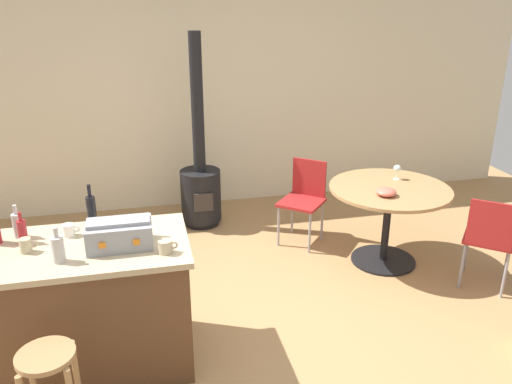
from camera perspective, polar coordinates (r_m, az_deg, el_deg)
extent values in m
plane|color=#A37A4C|center=(4.02, -0.16, -15.71)|extent=(8.80, 8.80, 0.00)
cube|color=beige|center=(6.10, -6.19, 10.91)|extent=(8.00, 0.10, 2.70)
cube|color=brown|center=(3.72, -19.20, -12.33)|extent=(1.45, 0.72, 0.87)
cube|color=tan|center=(3.50, -20.08, -6.06)|extent=(1.51, 0.78, 0.04)
cylinder|color=#A37A4C|center=(3.35, -19.16, -19.41)|extent=(0.04, 0.04, 0.59)
cylinder|color=#A37A4C|center=(3.09, -22.31, -16.46)|extent=(0.31, 0.31, 0.03)
cylinder|color=black|center=(5.16, 13.89, -7.32)|extent=(0.61, 0.61, 0.02)
cylinder|color=black|center=(5.00, 14.24, -3.74)|extent=(0.07, 0.07, 0.73)
cylinder|color=#A37A4C|center=(4.86, 14.63, 0.35)|extent=(1.11, 1.11, 0.03)
cube|color=maroon|center=(4.88, 24.44, -4.67)|extent=(0.56, 0.56, 0.03)
cube|color=maroon|center=(4.63, 24.62, -3.35)|extent=(0.29, 0.25, 0.40)
cylinder|color=gray|center=(4.83, 21.86, -7.60)|extent=(0.02, 0.02, 0.43)
cylinder|color=gray|center=(4.83, 25.88, -8.28)|extent=(0.02, 0.02, 0.43)
cylinder|color=gray|center=(5.13, 26.09, -6.57)|extent=(0.02, 0.02, 0.43)
cylinder|color=gray|center=(5.13, 22.32, -5.93)|extent=(0.02, 0.02, 0.43)
cube|color=maroon|center=(5.21, 5.04, -1.16)|extent=(0.56, 0.56, 0.03)
cube|color=maroon|center=(5.30, 5.91, 1.53)|extent=(0.29, 0.25, 0.40)
cylinder|color=gray|center=(5.39, 7.34, -3.14)|extent=(0.02, 0.02, 0.43)
cylinder|color=gray|center=(5.50, 4.03, -2.49)|extent=(0.02, 0.02, 0.43)
cylinder|color=gray|center=(5.22, 2.51, -3.81)|extent=(0.02, 0.02, 0.43)
cylinder|color=gray|center=(5.10, 5.97, -4.53)|extent=(0.02, 0.02, 0.43)
cylinder|color=black|center=(5.82, -6.01, -3.21)|extent=(0.37, 0.37, 0.06)
cylinder|color=black|center=(5.70, -6.13, -0.33)|extent=(0.44, 0.44, 0.57)
cube|color=#2D2826|center=(5.50, -5.84, -1.14)|extent=(0.20, 0.02, 0.20)
cylinder|color=black|center=(5.42, -6.54, 9.66)|extent=(0.13, 0.13, 1.45)
cube|color=gray|center=(3.37, -14.87, -4.60)|extent=(0.40, 0.25, 0.16)
cube|color=gray|center=(3.33, -15.02, -3.17)|extent=(0.38, 0.15, 0.02)
cube|color=orange|center=(3.26, -16.69, -5.70)|extent=(0.04, 0.01, 0.04)
cube|color=orange|center=(3.25, -13.12, -5.43)|extent=(0.04, 0.01, 0.04)
cylinder|color=#B7B2AD|center=(3.29, -21.08, -5.97)|extent=(0.08, 0.08, 0.16)
cylinder|color=#B7B2AD|center=(3.24, -21.33, -4.21)|extent=(0.03, 0.03, 0.06)
cylinder|color=#B7B2AD|center=(3.72, -24.90, -3.40)|extent=(0.06, 0.06, 0.16)
cylinder|color=#B7B2AD|center=(3.68, -25.17, -1.79)|extent=(0.02, 0.02, 0.06)
cylinder|color=maroon|center=(3.63, -24.47, -4.03)|extent=(0.06, 0.06, 0.15)
cylinder|color=maroon|center=(3.59, -24.72, -2.49)|extent=(0.02, 0.02, 0.06)
cylinder|color=black|center=(3.68, -17.76, -2.14)|extent=(0.06, 0.06, 0.22)
cylinder|color=black|center=(3.62, -18.03, 0.13)|extent=(0.02, 0.02, 0.09)
cylinder|color=tan|center=(3.50, -24.19, -5.43)|extent=(0.07, 0.07, 0.09)
torus|color=tan|center=(3.49, -23.43, -5.31)|extent=(0.05, 0.01, 0.05)
cylinder|color=tan|center=(3.24, -10.04, -6.00)|extent=(0.09, 0.09, 0.08)
torus|color=tan|center=(3.24, -9.07, -5.85)|extent=(0.05, 0.01, 0.05)
cylinder|color=white|center=(3.63, -20.06, -4.00)|extent=(0.08, 0.08, 0.08)
torus|color=white|center=(3.62, -19.28, -3.88)|extent=(0.05, 0.01, 0.05)
cylinder|color=silver|center=(5.08, 15.28, 1.39)|extent=(0.06, 0.06, 0.00)
cylinder|color=silver|center=(5.07, 15.33, 1.84)|extent=(0.01, 0.01, 0.08)
ellipsoid|color=silver|center=(5.05, 15.40, 2.57)|extent=(0.07, 0.07, 0.06)
ellipsoid|color=#DB6651|center=(4.63, 14.22, 0.02)|extent=(0.18, 0.18, 0.07)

